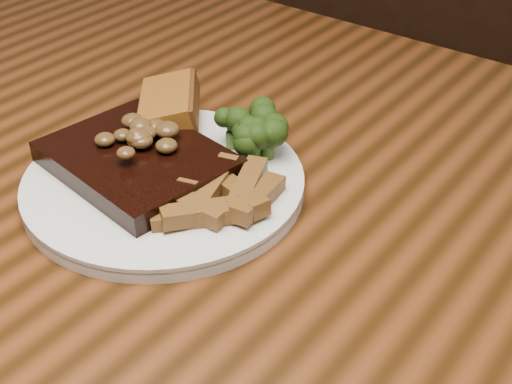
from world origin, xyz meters
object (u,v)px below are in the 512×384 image
at_px(chair_far, 391,113).
at_px(garlic_bread, 169,119).
at_px(steak, 137,162).
at_px(potato_wedges, 226,193).
at_px(dining_table, 249,277).
at_px(plate, 164,185).

xyz_separation_m(chair_far, garlic_bread, (0.05, -0.67, 0.31)).
relative_size(steak, potato_wedges, 1.81).
height_order(dining_table, chair_far, chair_far).
relative_size(dining_table, potato_wedges, 16.68).
bearing_deg(plate, chair_far, 98.81).
bearing_deg(potato_wedges, steak, -173.40).
height_order(dining_table, steak, steak).
height_order(chair_far, plate, chair_far).
bearing_deg(chair_far, potato_wedges, 88.36).
distance_m(chair_far, potato_wedges, 0.82).
xyz_separation_m(dining_table, chair_far, (-0.20, 0.71, -0.19)).
bearing_deg(steak, chair_far, 105.42).
relative_size(dining_table, plate, 5.85).
relative_size(dining_table, steak, 9.21).
relative_size(chair_far, potato_wedges, 8.93).
relative_size(chair_far, garlic_bread, 8.61).
bearing_deg(plate, garlic_bread, 129.63).
xyz_separation_m(dining_table, garlic_bread, (-0.15, 0.05, 0.12)).
bearing_deg(chair_far, dining_table, 89.38).
bearing_deg(steak, potato_wedges, 15.39).
height_order(dining_table, plate, plate).
bearing_deg(garlic_bread, potato_wedges, 22.68).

